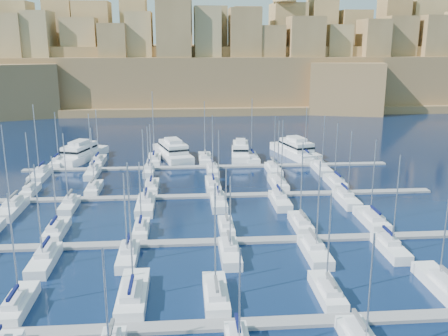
{
  "coord_description": "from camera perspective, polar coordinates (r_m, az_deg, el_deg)",
  "views": [
    {
      "loc": [
        -5.44,
        -79.81,
        29.0
      ],
      "look_at": [
        1.52,
        6.0,
        6.63
      ],
      "focal_mm": 40.0,
      "sensor_mm": 36.0,
      "label": 1
    }
  ],
  "objects": [
    {
      "name": "sailboat_34",
      "position": [
        90.51,
        6.42,
        -3.71
      ],
      "size": [
        2.77,
        9.24,
        15.79
      ],
      "color": "white",
      "rests_on": "ground"
    },
    {
      "name": "sailboat_33",
      "position": [
        89.25,
        -0.63,
        -3.89
      ],
      "size": [
        2.68,
        8.93,
        14.11
      ],
      "color": "white",
      "rests_on": "ground"
    },
    {
      "name": "sailboat_43",
      "position": [
        112.14,
        -14.77,
        -0.52
      ],
      "size": [
        2.56,
        8.52,
        14.02
      ],
      "color": "white",
      "rests_on": "ground"
    },
    {
      "name": "motor_yacht_a",
      "position": [
        127.49,
        -16.03,
        1.64
      ],
      "size": [
        10.87,
        18.67,
        5.25
      ],
      "color": "white",
      "rests_on": "ground"
    },
    {
      "name": "motor_yacht_b",
      "position": [
        125.5,
        -5.87,
        1.94
      ],
      "size": [
        10.76,
        19.87,
        5.25
      ],
      "color": "white",
      "rests_on": "ground"
    },
    {
      "name": "sailboat_44",
      "position": [
        111.14,
        -8.58,
        -0.35
      ],
      "size": [
        2.23,
        7.44,
        11.05
      ],
      "color": "white",
      "rests_on": "ground"
    },
    {
      "name": "pontoon_far",
      "position": [
        115.58,
        -1.79,
        0.13
      ],
      "size": [
        84.0,
        2.0,
        0.4
      ],
      "primitive_type": "cube",
      "color": "slate",
      "rests_on": "ground"
    },
    {
      "name": "sailboat_36",
      "position": [
        123.99,
        -18.43,
        0.63
      ],
      "size": [
        2.57,
        8.57,
        12.87
      ],
      "color": "white",
      "rests_on": "ground"
    },
    {
      "name": "sailboat_22",
      "position": [
        70.49,
        10.33,
        -9.31
      ],
      "size": [
        2.86,
        9.54,
        13.95
      ],
      "color": "white",
      "rests_on": "ground"
    },
    {
      "name": "sailboat_15",
      "position": [
        77.95,
        0.25,
        -6.72
      ],
      "size": [
        2.19,
        7.31,
        10.41
      ],
      "color": "white",
      "rests_on": "ground"
    },
    {
      "name": "sailboat_4",
      "position": [
        60.47,
        11.74,
        -13.64
      ],
      "size": [
        2.56,
        8.53,
        12.75
      ],
      "color": "white",
      "rests_on": "ground"
    },
    {
      "name": "sailboat_20",
      "position": [
        69.21,
        -10.91,
        -9.83
      ],
      "size": [
        2.54,
        8.47,
        12.65
      ],
      "color": "white",
      "rests_on": "ground"
    },
    {
      "name": "sailboat_37",
      "position": [
        122.29,
        -14.15,
        0.75
      ],
      "size": [
        2.7,
        9.01,
        13.36
      ],
      "color": "white",
      "rests_on": "ground"
    },
    {
      "name": "pontoon_mid_near",
      "position": [
        73.87,
        -0.05,
        -8.38
      ],
      "size": [
        84.0,
        2.0,
        0.4
      ],
      "primitive_type": "cube",
      "color": "slate",
      "rests_on": "ground"
    },
    {
      "name": "motor_yacht_d",
      "position": [
        128.29,
        8.15,
        2.14
      ],
      "size": [
        9.98,
        19.2,
        5.25
      ],
      "color": "white",
      "rests_on": "ground"
    },
    {
      "name": "sailboat_42",
      "position": [
        113.88,
        -20.25,
        -0.71
      ],
      "size": [
        3.02,
        10.06,
        16.18
      ],
      "color": "white",
      "rests_on": "ground"
    },
    {
      "name": "sailboat_24",
      "position": [
        102.94,
        -21.24,
        -2.4
      ],
      "size": [
        2.22,
        7.41,
        12.29
      ],
      "color": "white",
      "rests_on": "ground"
    },
    {
      "name": "sailboat_38",
      "position": [
        121.24,
        -7.97,
        0.96
      ],
      "size": [
        3.0,
        9.99,
        17.38
      ],
      "color": "white",
      "rests_on": "ground"
    },
    {
      "name": "sailboat_40",
      "position": [
        122.05,
        3.18,
        1.17
      ],
      "size": [
        2.96,
        9.86,
        15.5
      ],
      "color": "white",
      "rests_on": "ground"
    },
    {
      "name": "sailboat_35",
      "position": [
        93.56,
        13.82,
        -3.45
      ],
      "size": [
        2.79,
        9.3,
        13.7
      ],
      "color": "white",
      "rests_on": "ground"
    },
    {
      "name": "sailboat_27",
      "position": [
        99.57,
        -1.28,
        -1.92
      ],
      "size": [
        2.78,
        9.25,
        14.92
      ],
      "color": "white",
      "rests_on": "ground"
    },
    {
      "name": "sailboat_5",
      "position": [
        66.1,
        23.61,
        -12.04
      ],
      "size": [
        2.94,
        9.8,
        14.57
      ],
      "color": "white",
      "rests_on": "ground"
    },
    {
      "name": "sailboat_21",
      "position": [
        68.88,
        0.66,
        -9.67
      ],
      "size": [
        2.63,
        8.78,
        11.94
      ],
      "color": "white",
      "rests_on": "ground"
    },
    {
      "name": "sailboat_19",
      "position": [
        70.93,
        -19.83,
        -9.83
      ],
      "size": [
        2.77,
        9.23,
        14.15
      ],
      "color": "white",
      "rests_on": "ground"
    },
    {
      "name": "sailboat_25",
      "position": [
        100.52,
        -14.63,
        -2.26
      ],
      "size": [
        2.47,
        8.22,
        12.88
      ],
      "color": "white",
      "rests_on": "ground"
    },
    {
      "name": "sailboat_31",
      "position": [
        91.72,
        -17.27,
        -4.06
      ],
      "size": [
        2.44,
        8.13,
        13.88
      ],
      "color": "white",
      "rests_on": "ground"
    },
    {
      "name": "sailboat_47",
      "position": [
        114.16,
        11.07,
        -0.04
      ],
      "size": [
        2.78,
        9.27,
        13.07
      ],
      "color": "white",
      "rests_on": "ground"
    },
    {
      "name": "sailboat_26",
      "position": [
        99.36,
        -8.27,
        -2.12
      ],
      "size": [
        2.6,
        8.66,
        13.39
      ],
      "color": "white",
      "rests_on": "ground"
    },
    {
      "name": "sailboat_30",
      "position": [
        93.24,
        -23.07,
        -4.27
      ],
      "size": [
        3.12,
        10.4,
        15.69
      ],
      "color": "white",
      "rests_on": "ground"
    },
    {
      "name": "sailboat_1",
      "position": [
        61.16,
        -22.48,
        -14.16
      ],
      "size": [
        2.55,
        8.48,
        13.58
      ],
      "color": "white",
      "rests_on": "ground"
    },
    {
      "name": "sailboat_28",
      "position": [
        101.34,
        6.19,
        -1.71
      ],
      "size": [
        2.89,
        9.64,
        13.66
      ],
      "color": "white",
      "rests_on": "ground"
    },
    {
      "name": "sailboat_41",
      "position": [
        123.78,
        9.28,
        1.17
      ],
      "size": [
        2.49,
        8.29,
        13.45
      ],
      "color": "white",
      "rests_on": "ground"
    },
    {
      "name": "sailboat_14",
      "position": [
        78.06,
        -9.41,
        -6.89
      ],
      "size": [
        2.24,
        7.45,
        11.5
      ],
      "color": "white",
      "rests_on": "ground"
    },
    {
      "name": "sailboat_45",
      "position": [
        110.62,
        -1.31,
        -0.25
      ],
      "size": [
        2.49,
        8.3,
        11.19
      ],
      "color": "white",
      "rests_on": "ground"
    },
    {
      "name": "sailboat_2",
      "position": [
        59.46,
        -10.36,
        -14.03
      ],
      "size": [
        3.17,
        10.56,
        16.39
      ],
      "color": "white",
      "rests_on": "ground"
    },
    {
      "name": "sailboat_3",
      "position": [
        58.59,
        -0.95,
        -14.27
      ],
      "size": [
        2.72,
        9.07,
        14.08
      ],
      "color": "white",
      "rests_on": "ground"
    },
    {
      "name": "pontoon_near",
      "position": [
        54.38,
        1.9,
        -17.42
      ],
      "size": [
        84.0,
        2.0,
        0.4
      ],
      "primitive_type": "cube",
      "color": "slate",
      "rests_on": "ground"
    },
    {
      "name": "sailboat_46",
      "position": [
        111.8,
        5.68,
        -0.15
      ],
      "size": [
        2.74,
        9.13,
        13.03
      ],
      "color": "white",
      "rests_on": "ground"
    },
    {
      "name": "sailboat_29",
      "position": [
        103.94,
        12.6,
        -1.57
      ],
      "size": [
        2.75,
        9.15,
        13.01
      ],
      "color": "white",
      "rests_on": "ground"
    },
    {
      "name": "sailboat_17",
      "position": [
        84.3,
        16.52,
        -5.64
      ],
      "size": [
        2.94,
        9.8,
        14.04
      ],
      "color": "white",
      "rests_on": "ground"
    },
    {
      "name": "sailboat_32",
      "position": [
        88.75,
        -8.95,
        -4.17
      ],
      "size": [
        3.05,
        10.16,
        14.58
      ],
      "color": "white",
      "rests_on": "ground"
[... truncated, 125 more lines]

